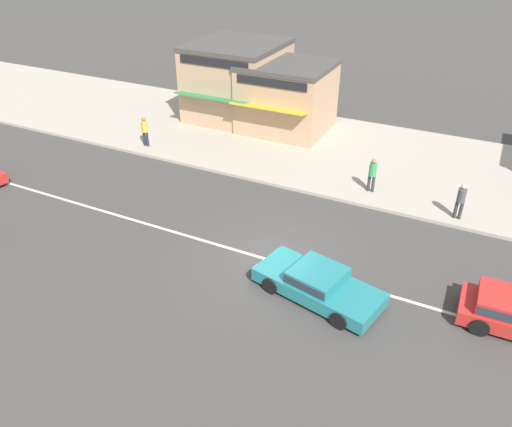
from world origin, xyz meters
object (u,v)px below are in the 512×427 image
Objects in this scene: sedan_teal_0 at (317,283)px; shopfront_far_kios at (237,80)px; pedestrian_near_clock at (461,199)px; pedestrian_far_end at (372,173)px; pedestrian_by_shop at (145,129)px; shopfront_corner_warung at (287,97)px.

shopfront_far_kios is at bearing 127.02° from sedan_teal_0.
pedestrian_near_clock is 15.73m from shopfront_far_kios.
sedan_teal_0 is 0.75× the size of shopfront_far_kios.
sedan_teal_0 is 2.92× the size of pedestrian_far_end.
pedestrian_by_shop is at bearing -178.30° from pedestrian_far_end.
pedestrian_far_end is 11.97m from shopfront_far_kios.
shopfront_far_kios is (-10.51, 13.94, 1.86)m from sedan_teal_0.
pedestrian_far_end is (12.48, 0.37, -0.02)m from pedestrian_by_shop.
pedestrian_near_clock is 0.98× the size of pedestrian_by_shop.
shopfront_far_kios is at bearing 149.13° from pedestrian_far_end.
pedestrian_far_end is (-0.30, 7.83, 0.56)m from sedan_teal_0.
shopfront_corner_warung is (-6.91, 13.25, 1.56)m from sedan_teal_0.
shopfront_corner_warung is (-6.61, 5.42, 1.00)m from pedestrian_far_end.
shopfront_corner_warung reaches higher than pedestrian_by_shop.
pedestrian_by_shop is at bearing 149.71° from sedan_teal_0.
shopfront_far_kios is at bearing 169.22° from shopfront_corner_warung.
pedestrian_near_clock is at bearing -1.19° from pedestrian_by_shop.
shopfront_far_kios is (-3.60, 0.69, 0.30)m from shopfront_corner_warung.
pedestrian_near_clock reaches higher than sedan_teal_0.
sedan_teal_0 is at bearing -87.82° from pedestrian_far_end.
pedestrian_by_shop is 6.98m from shopfront_far_kios.
shopfront_corner_warung is (5.86, 5.79, 0.98)m from pedestrian_by_shop.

